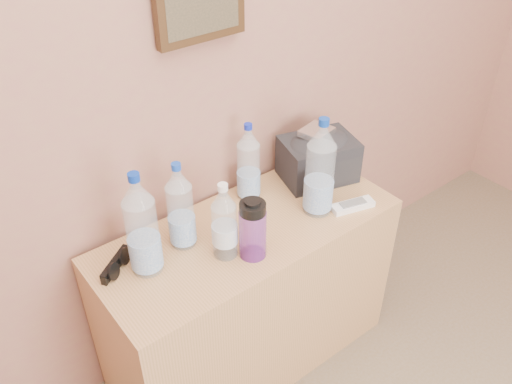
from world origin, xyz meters
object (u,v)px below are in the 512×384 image
at_px(dresser, 249,297).
at_px(pet_large_b, 181,210).
at_px(pet_large_c, 249,166).
at_px(toiletry_bag, 318,157).
at_px(foil_packet, 317,132).
at_px(pet_small, 224,225).
at_px(pet_large_a, 142,229).
at_px(pet_large_d, 320,172).
at_px(ac_remote, 353,206).
at_px(nalgene_bottle, 253,229).
at_px(sunglasses, 115,264).

xyz_separation_m(dresser, pet_large_b, (-0.21, 0.07, 0.48)).
height_order(pet_large_c, toiletry_bag, pet_large_c).
bearing_deg(foil_packet, pet_large_c, 169.44).
relative_size(pet_large_c, pet_small, 1.10).
bearing_deg(pet_large_b, pet_large_a, -167.30).
xyz_separation_m(dresser, pet_large_c, (0.12, 0.15, 0.47)).
height_order(pet_large_d, toiletry_bag, pet_large_d).
relative_size(pet_large_c, ac_remote, 1.89).
bearing_deg(pet_large_a, pet_large_d, -9.87).
xyz_separation_m(pet_large_a, toiletry_bag, (0.76, 0.05, -0.07)).
bearing_deg(pet_large_c, foil_packet, -10.56).
relative_size(pet_large_c, foil_packet, 2.65).
bearing_deg(pet_large_b, ac_remote, -20.39).
relative_size(pet_large_b, foil_packet, 2.74).
relative_size(dresser, pet_large_d, 2.94).
height_order(pet_large_a, pet_large_b, pet_large_a).
bearing_deg(pet_large_b, foil_packet, 2.20).
bearing_deg(pet_large_a, foil_packet, 4.34).
xyz_separation_m(pet_large_b, pet_small, (0.08, -0.13, -0.02)).
xyz_separation_m(pet_large_a, foil_packet, (0.76, 0.06, 0.04)).
xyz_separation_m(pet_large_c, ac_remote, (0.25, -0.29, -0.12)).
bearing_deg(pet_large_d, pet_large_c, 122.91).
bearing_deg(ac_remote, pet_large_d, 161.91).
xyz_separation_m(dresser, pet_large_a, (-0.36, 0.04, 0.50)).
bearing_deg(pet_small, toiletry_bag, 14.71).
relative_size(pet_small, ac_remote, 1.72).
distance_m(pet_large_d, toiletry_bag, 0.22).
relative_size(pet_large_a, ac_remote, 2.24).
bearing_deg(toiletry_bag, nalgene_bottle, -141.26).
xyz_separation_m(pet_large_d, toiletry_bag, (0.14, 0.15, -0.07)).
height_order(pet_large_b, sunglasses, pet_large_b).
distance_m(sunglasses, toiletry_bag, 0.85).
bearing_deg(ac_remote, nalgene_bottle, -168.19).
height_order(pet_large_d, pet_small, pet_large_d).
xyz_separation_m(pet_large_c, toiletry_bag, (0.28, -0.06, -0.04)).
bearing_deg(ac_remote, pet_large_a, -178.24).
xyz_separation_m(dresser, foil_packet, (0.39, 0.10, 0.53)).
relative_size(ac_remote, toiletry_bag, 0.59).
xyz_separation_m(sunglasses, toiletry_bag, (0.85, -0.01, 0.07)).
bearing_deg(pet_large_c, nalgene_bottle, -124.99).
distance_m(pet_large_a, ac_remote, 0.77).
bearing_deg(ac_remote, sunglasses, 179.33).
relative_size(pet_small, toiletry_bag, 1.01).
distance_m(nalgene_bottle, foil_packet, 0.51).
bearing_deg(pet_small, nalgene_bottle, -39.69).
distance_m(dresser, foil_packet, 0.67).
distance_m(pet_large_a, pet_small, 0.25).
bearing_deg(foil_packet, ac_remote, -96.94).
bearing_deg(pet_large_a, pet_large_b, 12.70).
relative_size(nalgene_bottle, ac_remote, 1.34).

